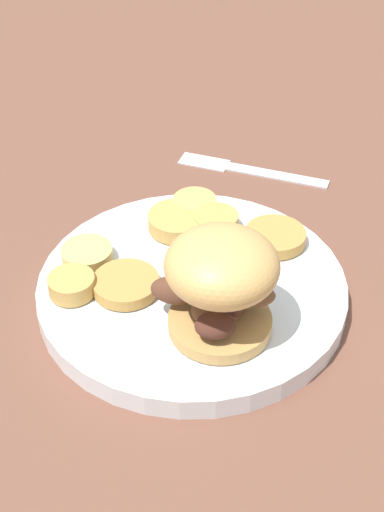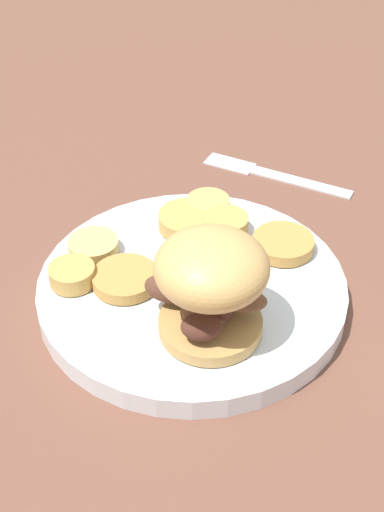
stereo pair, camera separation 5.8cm
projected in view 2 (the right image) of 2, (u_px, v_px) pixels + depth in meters
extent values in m
plane|color=brown|center=(192.00, 298.00, 0.61)|extent=(4.00, 4.00, 0.00)
cylinder|color=white|center=(192.00, 289.00, 0.60)|extent=(0.26, 0.26, 0.02)
torus|color=white|center=(192.00, 282.00, 0.59)|extent=(0.26, 0.26, 0.01)
cylinder|color=tan|center=(210.00, 324.00, 0.54)|extent=(0.08, 0.08, 0.01)
ellipsoid|color=brown|center=(220.00, 283.00, 0.55)|extent=(0.05, 0.04, 0.02)
ellipsoid|color=#4C281E|center=(218.00, 303.00, 0.54)|extent=(0.04, 0.03, 0.02)
ellipsoid|color=#4C281E|center=(201.00, 327.00, 0.52)|extent=(0.03, 0.04, 0.02)
ellipsoid|color=#563323|center=(168.00, 289.00, 0.55)|extent=(0.04, 0.04, 0.02)
ellipsoid|color=#4C281E|center=(208.00, 306.00, 0.54)|extent=(0.05, 0.05, 0.02)
ellipsoid|color=brown|center=(243.00, 301.00, 0.53)|extent=(0.04, 0.04, 0.01)
ellipsoid|color=brown|center=(208.00, 310.00, 0.54)|extent=(0.04, 0.05, 0.02)
ellipsoid|color=tan|center=(212.00, 267.00, 0.51)|extent=(0.08, 0.08, 0.05)
cylinder|color=#BC8942|center=(283.00, 244.00, 0.62)|extent=(0.05, 0.05, 0.01)
cylinder|color=#DBB766|center=(93.00, 246.00, 0.62)|extent=(0.04, 0.04, 0.01)
cylinder|color=tan|center=(226.00, 224.00, 0.64)|extent=(0.04, 0.04, 0.02)
cylinder|color=#BC8942|center=(125.00, 279.00, 0.59)|extent=(0.05, 0.05, 0.01)
cylinder|color=tan|center=(188.00, 221.00, 0.65)|extent=(0.05, 0.05, 0.01)
cylinder|color=tan|center=(72.00, 275.00, 0.59)|extent=(0.04, 0.04, 0.02)
cylinder|color=tan|center=(208.00, 205.00, 0.66)|extent=(0.04, 0.04, 0.01)
cube|color=silver|center=(301.00, 181.00, 0.74)|extent=(0.09, 0.08, 0.00)
cube|color=silver|center=(230.00, 163.00, 0.77)|extent=(0.06, 0.05, 0.00)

